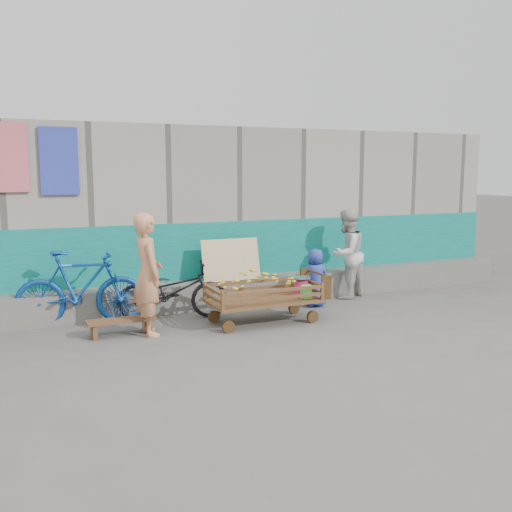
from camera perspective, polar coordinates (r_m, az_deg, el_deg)
name	(u,v)px	position (r m, az deg, el deg)	size (l,w,h in m)	color
ground	(273,345)	(7.52, 1.68, -8.93)	(80.00, 80.00, 0.00)	#53504C
building_wall	(181,213)	(10.99, -7.53, 4.30)	(12.00, 3.50, 3.00)	gray
banana_cart	(261,289)	(8.48, 0.55, -3.34)	(1.78, 0.81, 0.76)	brown
bench	(121,323)	(8.14, -13.31, -6.56)	(0.93, 0.28, 0.23)	brown
vendor_man	(148,274)	(7.97, -10.78, -1.80)	(0.62, 0.41, 1.70)	tan
woman	(347,254)	(10.27, 9.05, 0.23)	(0.77, 0.60, 1.59)	beige
child	(315,278)	(9.57, 5.94, -2.17)	(0.48, 0.31, 0.98)	#293EA0
bicycle_dark	(173,291)	(8.82, -8.28, -3.46)	(0.58, 1.68, 0.88)	black
bicycle_blue	(81,288)	(8.72, -17.13, -3.10)	(0.52, 1.85, 1.11)	navy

